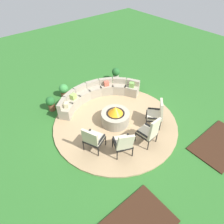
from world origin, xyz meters
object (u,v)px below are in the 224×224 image
object	(u,v)px
fire_pit	(115,117)
potted_plant_0	(51,103)
lounge_chair_front_right	(124,143)
potted_plant_2	(64,90)
lounge_chair_back_left	(150,131)
lounge_chair_back_right	(157,113)
curved_stone_bench	(97,94)
potted_plant_1	(116,74)
lounge_chair_front_left	(93,138)

from	to	relation	value
fire_pit	potted_plant_0	bearing A→B (deg)	122.85
lounge_chair_front_right	potted_plant_2	world-z (taller)	lounge_chair_front_right
lounge_chair_back_left	lounge_chair_back_right	size ratio (longest dim) A/B	1.03
potted_plant_0	potted_plant_2	distance (m)	1.02
curved_stone_bench	potted_plant_1	distance (m)	1.85
fire_pit	curved_stone_bench	distance (m)	1.67
lounge_chair_back_left	lounge_chair_front_right	bearing A→B (deg)	161.20
lounge_chair_front_left	lounge_chair_back_right	world-z (taller)	lounge_chair_back_right
lounge_chair_front_left	lounge_chair_back_left	distance (m)	1.88
curved_stone_bench	potted_plant_1	xyz separation A→B (m)	(1.70, 0.73, 0.04)
lounge_chair_front_right	lounge_chair_back_right	size ratio (longest dim) A/B	0.92
curved_stone_bench	potted_plant_1	world-z (taller)	curved_stone_bench
lounge_chair_front_right	curved_stone_bench	bearing A→B (deg)	93.16
lounge_chair_front_left	potted_plant_2	bearing A→B (deg)	142.51
curved_stone_bench	potted_plant_2	distance (m)	1.52
potted_plant_0	potted_plant_1	bearing A→B (deg)	0.76
lounge_chair_front_left	potted_plant_2	distance (m)	3.45
potted_plant_1	lounge_chair_front_right	bearing A→B (deg)	-127.60
lounge_chair_back_left	potted_plant_2	bearing A→B (deg)	94.11
lounge_chair_front_right	potted_plant_0	xyz separation A→B (m)	(-0.72, 3.60, -0.23)
lounge_chair_front_left	potted_plant_1	distance (m)	4.50
lounge_chair_front_right	potted_plant_2	size ratio (longest dim) A/B	1.70
lounge_chair_back_left	lounge_chair_back_right	xyz separation A→B (m)	(0.89, 0.45, -0.01)
potted_plant_2	curved_stone_bench	bearing A→B (deg)	-51.40
lounge_chair_back_left	potted_plant_1	bearing A→B (deg)	57.97
lounge_chair_front_left	potted_plant_0	bearing A→B (deg)	157.61
fire_pit	lounge_chair_back_right	bearing A→B (deg)	-44.11
curved_stone_bench	potted_plant_2	size ratio (longest dim) A/B	6.03
lounge_chair_back_left	potted_plant_1	world-z (taller)	lounge_chair_back_left
curved_stone_bench	lounge_chair_front_right	distance (m)	3.13
lounge_chair_back_right	lounge_chair_back_left	bearing A→B (deg)	165.39
potted_plant_0	potted_plant_2	bearing A→B (deg)	30.15
fire_pit	lounge_chair_front_left	size ratio (longest dim) A/B	1.05
potted_plant_0	lounge_chair_back_right	bearing A→B (deg)	-52.54
lounge_chair_back_right	potted_plant_0	distance (m)	4.24
potted_plant_0	potted_plant_2	world-z (taller)	potted_plant_0
lounge_chair_front_left	potted_plant_0	world-z (taller)	lounge_chair_front_left
potted_plant_2	lounge_chair_front_right	bearing A→B (deg)	-92.17
lounge_chair_back_left	potted_plant_0	distance (m)	4.18
lounge_chair_front_right	potted_plant_0	distance (m)	3.68
fire_pit	potted_plant_1	distance (m)	3.12
lounge_chair_back_right	potted_plant_2	bearing A→B (deg)	71.96
lounge_chair_front_left	lounge_chair_back_right	xyz separation A→B (m)	(2.49, -0.52, 0.03)
potted_plant_0	fire_pit	bearing A→B (deg)	-57.15
lounge_chair_back_left	lounge_chair_front_left	bearing A→B (deg)	142.15
lounge_chair_front_right	potted_plant_2	distance (m)	4.12
lounge_chair_front_right	lounge_chair_back_right	xyz separation A→B (m)	(1.85, 0.24, 0.03)
curved_stone_bench	potted_plant_1	size ratio (longest dim) A/B	5.45
lounge_chair_back_right	potted_plant_1	bearing A→B (deg)	32.60
lounge_chair_front_left	potted_plant_1	bearing A→B (deg)	105.76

